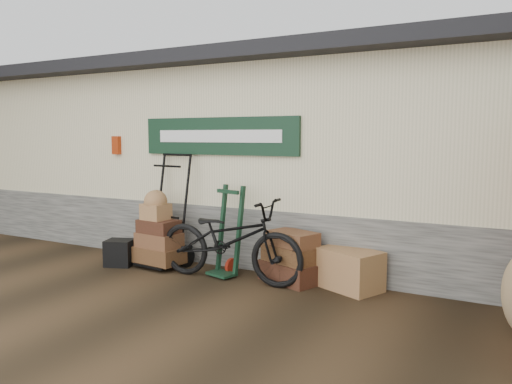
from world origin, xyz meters
TOP-DOWN VIEW (x-y plane):
  - ground at (0.00, 0.00)m, footprint 80.00×80.00m
  - station_building at (-0.01, 2.74)m, footprint 14.40×4.10m
  - porter_trolley at (-1.01, 0.66)m, footprint 0.93×0.74m
  - green_barrow at (0.08, 0.61)m, footprint 0.54×0.49m
  - suitcase_stack at (0.99, 0.74)m, footprint 0.91×0.74m
  - wicker_hamper at (1.78, 0.80)m, footprint 0.92×0.78m
  - black_trunk at (-1.64, 0.28)m, footprint 0.49×0.45m
  - bicycle at (0.23, 0.39)m, footprint 0.84×2.18m

SIDE VIEW (x-z plane):
  - ground at x=0.00m, z-range 0.00..0.00m
  - black_trunk at x=-1.64m, z-range 0.00..0.39m
  - wicker_hamper at x=1.78m, z-range 0.00..0.51m
  - suitcase_stack at x=0.99m, z-range 0.00..0.70m
  - bicycle at x=0.23m, z-range 0.00..1.25m
  - green_barrow at x=0.08m, z-range 0.00..1.26m
  - porter_trolley at x=-1.01m, z-range 0.00..1.72m
  - station_building at x=-0.01m, z-range 0.01..3.21m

